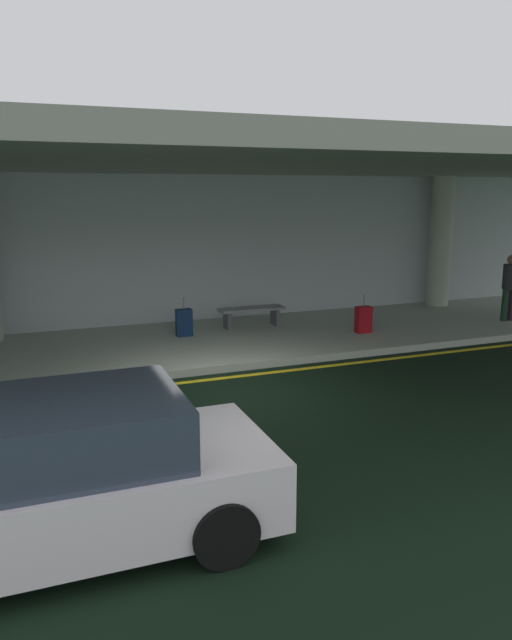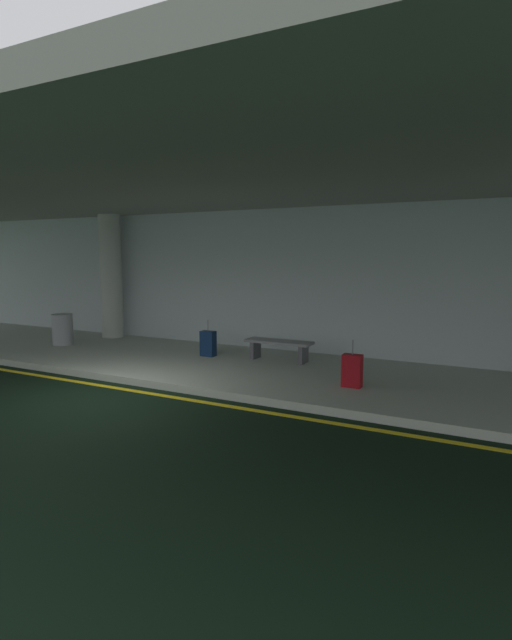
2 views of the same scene
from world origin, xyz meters
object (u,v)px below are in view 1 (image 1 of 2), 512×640
traveler_with_luggage (510,283)px  bench_metal (252,313)px  support_column_center (441,242)px  car_white (65,478)px  suitcase_upright_primary (184,323)px  suitcase_upright_secondary (363,320)px

traveler_with_luggage → bench_metal: traveler_with_luggage is taller
support_column_center → traveler_with_luggage: bearing=-83.5°
support_column_center → car_white: (-10.93, -8.58, -1.26)m
support_column_center → bench_metal: size_ratio=2.28×
traveler_with_luggage → car_white: bearing=147.6°
suitcase_upright_primary → bench_metal: bearing=31.0°
car_white → traveler_with_luggage: size_ratio=2.44×
suitcase_upright_secondary → bench_metal: size_ratio=0.56×
support_column_center → suitcase_upright_secondary: support_column_center is taller
bench_metal → support_column_center: bearing=7.6°
support_column_center → car_white: size_ratio=0.89×
suitcase_upright_secondary → bench_metal: bearing=153.5°
bench_metal → car_white: bearing=-122.0°
bench_metal → suitcase_upright_primary: bearing=-170.1°
car_white → suitcase_upright_secondary: car_white is taller
car_white → suitcase_upright_primary: 8.08m
traveler_with_luggage → suitcase_upright_secondary: bearing=116.8°
traveler_with_luggage → suitcase_upright_primary: traveler_with_luggage is taller
suitcase_upright_primary → suitcase_upright_secondary: bearing=4.5°
traveler_with_luggage → suitcase_upright_primary: bearing=109.6°
car_white → suitcase_upright_primary: size_ratio=4.56×
car_white → bench_metal: (4.85, 7.77, -0.21)m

